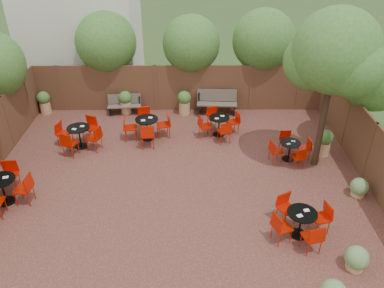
{
  "coord_description": "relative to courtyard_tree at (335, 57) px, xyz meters",
  "views": [
    {
      "loc": [
        0.42,
        -10.11,
        7.45
      ],
      "look_at": [
        0.5,
        0.5,
        1.0
      ],
      "focal_mm": 36.37,
      "sensor_mm": 36.0,
      "label": 1
    }
  ],
  "objects": [
    {
      "name": "ground",
      "position": [
        -4.64,
        -0.76,
        -3.78
      ],
      "size": [
        80.0,
        80.0,
        0.0
      ],
      "primitive_type": "plane",
      "color": "#354F23",
      "rests_on": "ground"
    },
    {
      "name": "courtyard_paving",
      "position": [
        -4.64,
        -0.76,
        -3.77
      ],
      "size": [
        12.0,
        10.0,
        0.02
      ],
      "primitive_type": "cube",
      "color": "#3D1F18",
      "rests_on": "ground"
    },
    {
      "name": "fence_back",
      "position": [
        -4.64,
        4.24,
        -2.78
      ],
      "size": [
        12.0,
        0.08,
        2.0
      ],
      "primitive_type": "cube",
      "color": "#55321F",
      "rests_on": "ground"
    },
    {
      "name": "fence_right",
      "position": [
        1.36,
        -0.76,
        -2.78
      ],
      "size": [
        0.08,
        10.0,
        2.0
      ],
      "primitive_type": "cube",
      "color": "#55321F",
      "rests_on": "ground"
    },
    {
      "name": "overhang_foliage",
      "position": [
        -6.72,
        1.76,
        -1.02
      ],
      "size": [
        15.88,
        10.98,
        2.75
      ],
      "color": "#376621",
      "rests_on": "ground"
    },
    {
      "name": "courtyard_tree",
      "position": [
        0.0,
        0.0,
        0.0
      ],
      "size": [
        2.71,
        2.61,
        5.19
      ],
      "rotation": [
        0.0,
        0.0,
        0.1
      ],
      "color": "black",
      "rests_on": "courtyard_paving"
    },
    {
      "name": "park_bench_left",
      "position": [
        -6.93,
        3.86,
        -3.33
      ],
      "size": [
        1.39,
        0.56,
        0.84
      ],
      "rotation": [
        0.0,
        0.0,
        0.09
      ],
      "color": "brown",
      "rests_on": "courtyard_paving"
    },
    {
      "name": "park_bench_right",
      "position": [
        -3.07,
        3.87,
        -3.24
      ],
      "size": [
        1.67,
        0.63,
        1.02
      ],
      "rotation": [
        0.0,
        0.0,
        -0.06
      ],
      "color": "brown",
      "rests_on": "courtyard_paving"
    },
    {
      "name": "bistro_tables",
      "position": [
        -5.3,
        0.01,
        -3.3
      ],
      "size": [
        10.4,
        6.95,
        0.96
      ],
      "color": "black",
      "rests_on": "courtyard_paving"
    },
    {
      "name": "planters",
      "position": [
        -5.31,
        3.13,
        -3.23
      ],
      "size": [
        11.27,
        3.85,
        1.02
      ],
      "color": "tan",
      "rests_on": "courtyard_paving"
    },
    {
      "name": "low_shrubs",
      "position": [
        -0.24,
        -3.97,
        -3.46
      ],
      "size": [
        2.54,
        4.31,
        0.63
      ],
      "color": "tan",
      "rests_on": "courtyard_paving"
    }
  ]
}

